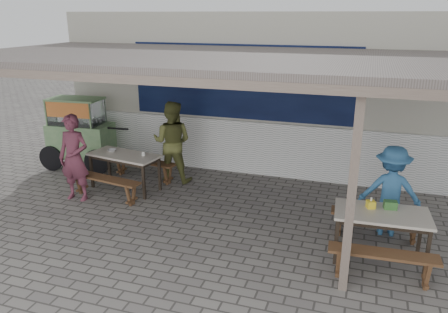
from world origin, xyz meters
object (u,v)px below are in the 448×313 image
at_px(patron_street_side, 74,158).
at_px(condiment_jar, 143,154).
at_px(table_left, 124,158).
at_px(table_right, 382,217).
at_px(tissue_box, 371,204).
at_px(bench_right_street, 382,260).
at_px(condiment_bowl, 112,150).
at_px(bench_left_wall, 144,165).
at_px(bench_right_wall, 377,220).
at_px(patron_right_table, 391,191).
at_px(vendor_cart, 79,130).
at_px(patron_wall_side, 172,142).
at_px(donation_box, 390,205).
at_px(bench_left_street, 105,183).

relative_size(patron_street_side, condiment_jar, 20.60).
xyz_separation_m(table_left, patron_street_side, (-0.63, -0.75, 0.17)).
distance_m(table_right, condiment_jar, 4.70).
distance_m(table_left, tissue_box, 4.90).
bearing_deg(bench_right_street, condiment_bowl, 156.83).
distance_m(bench_left_wall, patron_street_side, 1.61).
height_order(bench_right_wall, patron_right_table, patron_right_table).
height_order(table_right, condiment_jar, condiment_jar).
bearing_deg(table_left, vendor_cart, 161.96).
bearing_deg(condiment_bowl, patron_wall_side, 31.57).
relative_size(table_right, bench_right_street, 0.95).
bearing_deg(vendor_cart, condiment_jar, -25.80).
height_order(bench_right_wall, patron_wall_side, patron_wall_side).
bearing_deg(patron_right_table, bench_left_wall, -12.90).
xyz_separation_m(table_left, patron_right_table, (5.07, -0.35, 0.08)).
bearing_deg(donation_box, bench_right_street, -95.16).
xyz_separation_m(bench_left_street, bench_left_wall, (0.20, 1.19, 0.00)).
bearing_deg(patron_wall_side, condiment_jar, 59.80).
relative_size(vendor_cart, condiment_bowl, 11.77).
bearing_deg(patron_street_side, bench_right_wall, -1.55).
distance_m(table_right, condiment_bowl, 5.43).
bearing_deg(bench_left_wall, bench_left_street, -90.00).
xyz_separation_m(bench_left_wall, vendor_cart, (-1.76, 0.27, 0.55)).
height_order(bench_right_wall, patron_street_side, patron_street_side).
height_order(bench_right_street, condiment_jar, condiment_jar).
relative_size(table_right, patron_right_table, 0.91).
height_order(bench_left_wall, patron_wall_side, patron_wall_side).
distance_m(patron_right_table, tissue_box, 0.83).
relative_size(tissue_box, condiment_jar, 1.38).
bearing_deg(donation_box, bench_right_wall, 107.31).
relative_size(vendor_cart, donation_box, 11.13).
xyz_separation_m(vendor_cart, condiment_bowl, (1.33, -0.77, -0.12)).
relative_size(patron_right_table, condiment_jar, 18.36).
xyz_separation_m(tissue_box, donation_box, (0.27, 0.06, 0.00)).
height_order(bench_right_street, bench_right_wall, same).
bearing_deg(bench_right_wall, tissue_box, -107.84).
bearing_deg(table_right, bench_right_street, -90.00).
distance_m(patron_right_table, donation_box, 0.72).
bearing_deg(patron_wall_side, tissue_box, 149.25).
distance_m(bench_left_wall, bench_right_wall, 4.96).
relative_size(patron_street_side, condiment_bowl, 9.71).
xyz_separation_m(vendor_cart, condiment_jar, (2.08, -0.81, -0.10)).
relative_size(bench_right_street, donation_box, 7.84).
xyz_separation_m(bench_left_street, patron_right_table, (5.17, 0.25, 0.41)).
distance_m(bench_left_street, table_right, 5.08).
distance_m(bench_left_street, patron_street_side, 0.75).
bearing_deg(table_right, tissue_box, 144.01).
xyz_separation_m(bench_left_street, patron_wall_side, (0.83, 1.34, 0.53)).
distance_m(bench_right_wall, vendor_cart, 6.75).
bearing_deg(bench_right_wall, bench_left_street, 176.55).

